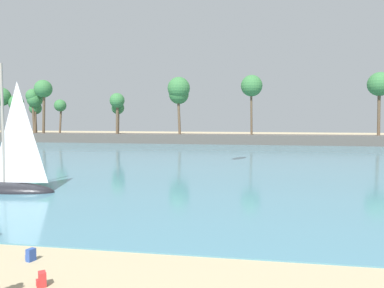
# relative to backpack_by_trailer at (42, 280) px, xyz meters

# --- Properties ---
(sea) EXTENTS (220.00, 100.63, 0.06)m
(sea) POSITION_rel_backpack_by_trailer_xyz_m (0.68, 53.60, -0.18)
(sea) COLOR teal
(sea) RESTS_ON ground
(palm_headland) EXTENTS (110.09, 6.21, 13.09)m
(palm_headland) POSITION_rel_backpack_by_trailer_xyz_m (-3.14, 63.94, 3.73)
(palm_headland) COLOR #514C47
(palm_headland) RESTS_ON ground
(backpack_by_trailer) EXTENTS (0.37, 0.37, 0.44)m
(backpack_by_trailer) POSITION_rel_backpack_by_trailer_xyz_m (0.00, 0.00, 0.00)
(backpack_by_trailer) COLOR red
(backpack_by_trailer) RESTS_ON ground
(backpack_spare) EXTENTS (0.34, 0.35, 0.44)m
(backpack_spare) POSITION_rel_backpack_by_trailer_xyz_m (-1.54, 1.84, 0.00)
(backpack_spare) COLOR #2D4C9E
(backpack_spare) RESTS_ON ground
(sailboat_far_left) EXTENTS (6.46, 2.30, 9.21)m
(sailboat_far_left) POSITION_rel_backpack_by_trailer_xyz_m (-10.14, 13.11, 0.68)
(sailboat_far_left) COLOR black
(sailboat_far_left) RESTS_ON sea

